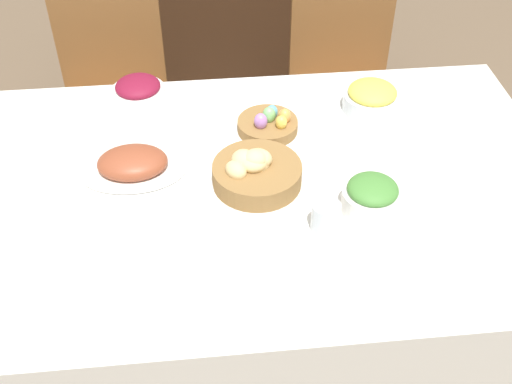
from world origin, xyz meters
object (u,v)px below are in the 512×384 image
sideboard (222,11)px  spoon (314,281)px  beet_salad_bowl (138,91)px  butter_dish (114,226)px  chair_far_left (111,90)px  chair_far_right (345,77)px  drinking_cup (325,217)px  knife (302,282)px  fork (170,292)px  pineapple_bowl (372,98)px  dinner_plate (236,286)px  green_salad_bowl (372,196)px  ham_platter (133,164)px  egg_basket (269,123)px  bread_basket (255,171)px

sideboard → spoon: (0.10, -2.08, 0.32)m
beet_salad_bowl → butter_dish: (-0.04, -0.60, -0.02)m
chair_far_left → chair_far_right: 0.94m
chair_far_right → drinking_cup: size_ratio=12.07×
chair_far_right → knife: (-0.38, -1.24, 0.22)m
knife → fork: bearing=-176.3°
pineapple_bowl → butter_dish: bearing=-148.8°
fork → dinner_plate: bearing=3.7°
pineapple_bowl → dinner_plate: (-0.49, -0.69, -0.04)m
fork → spoon: size_ratio=1.00×
drinking_cup → green_salad_bowl: bearing=24.4°
knife → spoon: size_ratio=1.00×
fork → butter_dish: butter_dish is taller
chair_far_right → drinking_cup: bearing=-107.3°
sideboard → ham_platter: 1.69m
chair_far_left → sideboard: bearing=63.3°
fork → knife: same height
beet_salad_bowl → spoon: bearing=-61.8°
spoon → butter_dish: 0.53m
chair_far_left → beet_salad_bowl: size_ratio=5.84×
green_salad_bowl → butter_dish: (-0.67, -0.01, -0.03)m
egg_basket → spoon: 0.61m
bread_basket → egg_basket: 0.25m
dinner_plate → ham_platter: bearing=119.2°
knife → butter_dish: 0.50m
dinner_plate → knife: (0.16, 0.00, -0.00)m
egg_basket → butter_dish: size_ratio=1.68×
dinner_plate → fork: (-0.16, 0.00, -0.00)m
chair_far_left → egg_basket: (0.55, -0.63, 0.24)m
egg_basket → pineapple_bowl: bearing=13.6°
chair_far_left → fork: bearing=-75.2°
beet_salad_bowl → drinking_cup: same height
spoon → dinner_plate: bearing=176.3°
chair_far_right → bread_basket: bearing=-119.4°
pineapple_bowl → knife: pineapple_bowl is taller
sideboard → beet_salad_bowl: bearing=-104.9°
knife → butter_dish: butter_dish is taller
egg_basket → dinner_plate: bearing=-103.9°
sideboard → spoon: bearing=-87.3°
ham_platter → fork: bearing=-77.6°
knife → spoon: (0.03, 0.00, 0.00)m
bread_basket → fork: bearing=-122.7°
egg_basket → pineapple_bowl: (0.34, 0.08, 0.02)m
pineapple_bowl → butter_dish: pineapple_bowl is taller
chair_far_right → beet_salad_bowl: 0.93m
sideboard → egg_basket: (0.06, -1.47, 0.34)m
bread_basket → ham_platter: size_ratio=0.81×
chair_far_right → knife: bearing=-108.9°
beet_salad_bowl → knife: bearing=-63.5°
bread_basket → egg_basket: bread_basket is taller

